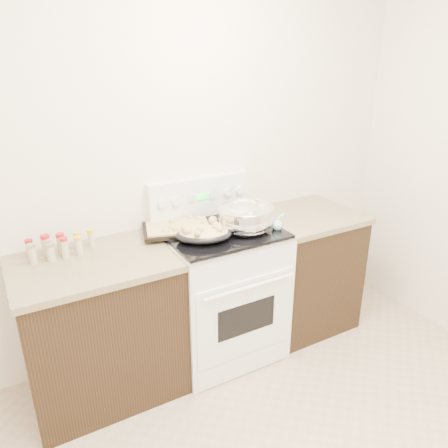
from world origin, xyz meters
TOP-DOWN VIEW (x-y plane):
  - room_shell at (0.00, 0.00)m, footprint 4.10×3.60m
  - counter_left at (-0.48, 1.43)m, footprint 0.93×0.67m
  - counter_right at (1.08, 1.43)m, footprint 0.73×0.67m
  - kitchen_range at (0.35, 1.42)m, footprint 0.78×0.73m
  - mixing_bowl at (0.49, 1.33)m, footprint 0.45×0.45m
  - roasting_pan at (0.18, 1.31)m, footprint 0.41×0.35m
  - baking_sheet at (0.11, 1.55)m, footprint 0.52×0.43m
  - wooden_spoon at (0.30, 1.37)m, footprint 0.11×0.25m
  - blue_ladle at (0.69, 1.25)m, footprint 0.21×0.19m
  - spice_jars at (-0.63, 1.59)m, footprint 0.39×0.15m

SIDE VIEW (x-z plane):
  - counter_left at x=-0.48m, z-range 0.00..0.92m
  - counter_right at x=1.08m, z-range 0.00..0.92m
  - kitchen_range at x=0.35m, z-range -0.12..1.10m
  - wooden_spoon at x=0.30m, z-range 0.93..0.98m
  - baking_sheet at x=0.11m, z-range 0.93..0.99m
  - blue_ladle at x=0.69m, z-range 0.93..1.02m
  - spice_jars at x=-0.63m, z-range 0.92..1.04m
  - roasting_pan at x=0.18m, z-range 0.93..1.05m
  - mixing_bowl at x=0.49m, z-range 0.92..1.13m
  - room_shell at x=0.00m, z-range 0.33..3.08m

